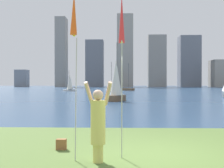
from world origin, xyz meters
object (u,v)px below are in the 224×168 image
Objects in this scene: person at (98,123)px; sailboat_0 at (128,89)px; sailboat_2 at (116,81)px; kite_flag_left at (74,18)px; sailboat_7 at (111,90)px; sailboat_3 at (70,83)px; bag at (61,144)px; kite_flag_right at (122,23)px.

sailboat_0 reaches higher than person.
kite_flag_left is at bearing -91.99° from sailboat_2.
sailboat_0 is 6.03m from sailboat_7.
kite_flag_left is at bearing -93.15° from sailboat_0.
sailboat_3 is at bearing -159.28° from sailboat_0.
person is 2.50m from kite_flag_left.
bag is at bearing -93.85° from sailboat_0.
person is at bearing -88.60° from sailboat_7.
person is 0.33× the size of sailboat_2.
sailboat_7 is at bearing -125.58° from sailboat_0.
sailboat_7 is at bearing 90.73° from kite_flag_left.
sailboat_2 is (0.71, 20.28, -1.45)m from kite_flag_left.
kite_flag_right is 0.71× the size of sailboat_7.
kite_flag_left is at bearing -150.14° from kite_flag_right.
sailboat_7 is (-1.32, 27.47, -1.59)m from sailboat_2.
sailboat_7 is at bearing 92.75° from sailboat_2.
bag is 46.54m from sailboat_7.
bag is 0.05× the size of sailboat_0.
kite_flag_left is 3.49m from bag.
sailboat_7 is (-1.17, 47.71, -0.61)m from person.
sailboat_7 reaches higher than sailboat_3.
sailboat_2 reaches higher than kite_flag_right.
sailboat_3 is at bearing 100.53° from kite_flag_left.
person is 0.33× the size of sailboat_7.
kite_flag_right reaches higher than kite_flag_left.
sailboat_3 is (-8.40, 46.96, 1.42)m from bag.
kite_flag_right reaches higher than bag.
bag is 51.56m from sailboat_0.
kite_flag_right is at bearing -78.03° from sailboat_3.
sailboat_7 reaches higher than bag.
sailboat_2 is (0.15, 20.25, 0.99)m from person.
bag is (-1.12, 1.17, -0.79)m from person.
person is 0.47× the size of kite_flag_left.
sailboat_2 reaches higher than kite_flag_left.
kite_flag_right is 14.02× the size of bag.
kite_flag_left is at bearing -161.09° from person.
sailboat_0 reaches higher than sailboat_7.
sailboat_7 is (-0.61, 47.75, -3.04)m from kite_flag_left.
sailboat_3 is (-9.66, 27.89, -0.36)m from sailboat_2.
kite_flag_left is 0.98× the size of kite_flag_right.
sailboat_3 is at bearing 177.11° from sailboat_7.
kite_flag_left is at bearing -65.12° from bag.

